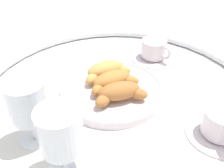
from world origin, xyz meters
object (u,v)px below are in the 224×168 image
at_px(coffee_cup_near, 154,51).
at_px(coffee_cup_far, 221,126).
at_px(pastry_plate, 112,90).
at_px(croissant_large, 106,70).
at_px(croissant_small, 113,81).
at_px(juice_glass_left, 28,104).
at_px(juice_glass_right, 60,133).
at_px(croissant_extra, 120,92).

relative_size(coffee_cup_near, coffee_cup_far, 1.00).
xyz_separation_m(pastry_plate, coffee_cup_far, (-0.15, 0.22, 0.01)).
bearing_deg(coffee_cup_far, croissant_large, -62.33).
distance_m(croissant_small, juice_glass_left, 0.22).
relative_size(croissant_large, juice_glass_left, 0.98).
relative_size(croissant_small, juice_glass_right, 0.98).
bearing_deg(coffee_cup_near, croissant_extra, 40.25).
distance_m(pastry_plate, croissant_extra, 0.06).
bearing_deg(juice_glass_left, pastry_plate, -160.40).
xyz_separation_m(croissant_small, coffee_cup_far, (-0.14, 0.22, -0.02)).
relative_size(coffee_cup_far, juice_glass_right, 0.97).
bearing_deg(croissant_large, juice_glass_left, 29.74).
height_order(croissant_large, juice_glass_right, juice_glass_right).
relative_size(pastry_plate, croissant_large, 1.91).
bearing_deg(coffee_cup_far, pastry_plate, -56.90).
bearing_deg(juice_glass_right, croissant_large, -128.34).
distance_m(coffee_cup_far, juice_glass_right, 0.33).
xyz_separation_m(pastry_plate, croissant_small, (-0.00, 0.00, 0.03)).
xyz_separation_m(croissant_large, coffee_cup_far, (-0.14, 0.27, -0.02)).
bearing_deg(coffee_cup_far, coffee_cup_near, -97.81).
height_order(croissant_small, croissant_extra, same).
bearing_deg(coffee_cup_far, juice_glass_left, -22.99).
bearing_deg(croissant_small, pastry_plate, -84.72).
xyz_separation_m(juice_glass_left, juice_glass_right, (-0.04, 0.10, 0.00)).
xyz_separation_m(croissant_small, coffee_cup_near, (-0.19, -0.12, -0.02)).
bearing_deg(croissant_extra, juice_glass_right, 35.96).
height_order(pastry_plate, coffee_cup_near, coffee_cup_near).
bearing_deg(coffee_cup_near, juice_glass_right, 38.34).
relative_size(pastry_plate, croissant_small, 1.92).
relative_size(juice_glass_left, juice_glass_right, 1.00).
height_order(croissant_extra, coffee_cup_far, croissant_extra).
height_order(croissant_large, juice_glass_left, juice_glass_left).
xyz_separation_m(croissant_extra, juice_glass_right, (0.17, 0.12, 0.05)).
distance_m(croissant_large, croissant_extra, 0.10).
xyz_separation_m(croissant_extra, coffee_cup_near, (-0.20, -0.17, -0.02)).
bearing_deg(croissant_small, juice_glass_right, 44.97).
bearing_deg(juice_glass_right, croissant_small, -135.03).
bearing_deg(juice_glass_right, juice_glass_left, -70.04).
relative_size(croissant_extra, juice_glass_right, 0.97).
relative_size(coffee_cup_far, juice_glass_left, 0.97).
bearing_deg(coffee_cup_far, croissant_extra, -48.64).
bearing_deg(coffee_cup_near, croissant_large, 19.33).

